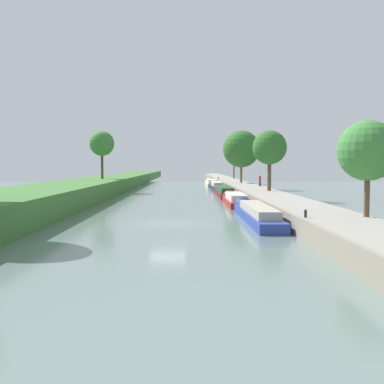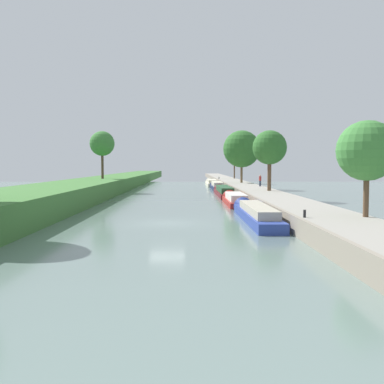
{
  "view_description": "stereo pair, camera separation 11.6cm",
  "coord_description": "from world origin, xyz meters",
  "px_view_note": "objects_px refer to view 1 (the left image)",
  "views": [
    {
      "loc": [
        1.38,
        -32.21,
        4.17
      ],
      "look_at": [
        1.97,
        20.64,
        1.0
      ],
      "focal_mm": 42.29,
      "sensor_mm": 36.0,
      "label": 1
    },
    {
      "loc": [
        1.5,
        -32.21,
        4.17
      ],
      "look_at": [
        1.97,
        20.64,
        1.0
      ],
      "focal_mm": 42.29,
      "sensor_mm": 36.0,
      "label": 2
    }
  ],
  "objects_px": {
    "narrowboat_cream": "(211,183)",
    "person_walking": "(260,180)",
    "mooring_bollard_near": "(306,214)",
    "mooring_bollard_far": "(219,178)",
    "narrowboat_blue": "(255,213)",
    "narrowboat_navy": "(216,186)",
    "narrowboat_red": "(235,200)",
    "narrowboat_maroon": "(223,191)"
  },
  "relations": [
    {
      "from": "narrowboat_navy",
      "to": "person_walking",
      "type": "bearing_deg",
      "value": -67.81
    },
    {
      "from": "narrowboat_maroon",
      "to": "narrowboat_navy",
      "type": "xyz_separation_m",
      "value": [
        0.05,
        15.63,
        0.01
      ]
    },
    {
      "from": "person_walking",
      "to": "narrowboat_maroon",
      "type": "bearing_deg",
      "value": -155.49
    },
    {
      "from": "narrowboat_maroon",
      "to": "mooring_bollard_near",
      "type": "bearing_deg",
      "value": -86.97
    },
    {
      "from": "narrowboat_blue",
      "to": "person_walking",
      "type": "relative_size",
      "value": 9.11
    },
    {
      "from": "narrowboat_maroon",
      "to": "mooring_bollard_far",
      "type": "relative_size",
      "value": 36.84
    },
    {
      "from": "narrowboat_blue",
      "to": "narrowboat_maroon",
      "type": "xyz_separation_m",
      "value": [
        -0.17,
        27.93,
        0.01
      ]
    },
    {
      "from": "narrowboat_red",
      "to": "person_walking",
      "type": "relative_size",
      "value": 6.71
    },
    {
      "from": "narrowboat_blue",
      "to": "narrowboat_cream",
      "type": "height_order",
      "value": "narrowboat_cream"
    },
    {
      "from": "narrowboat_blue",
      "to": "narrowboat_red",
      "type": "relative_size",
      "value": 1.36
    },
    {
      "from": "narrowboat_cream",
      "to": "person_walking",
      "type": "height_order",
      "value": "person_walking"
    },
    {
      "from": "narrowboat_cream",
      "to": "person_walking",
      "type": "relative_size",
      "value": 9.1
    },
    {
      "from": "person_walking",
      "to": "mooring_bollard_far",
      "type": "xyz_separation_m",
      "value": [
        -3.52,
        34.28,
        -0.65
      ]
    },
    {
      "from": "person_walking",
      "to": "mooring_bollard_far",
      "type": "bearing_deg",
      "value": 95.87
    },
    {
      "from": "narrowboat_navy",
      "to": "person_walking",
      "type": "distance_m",
      "value": 14.29
    },
    {
      "from": "mooring_bollard_far",
      "to": "narrowboat_cream",
      "type": "bearing_deg",
      "value": -107.23
    },
    {
      "from": "mooring_bollard_near",
      "to": "mooring_bollard_far",
      "type": "distance_m",
      "value": 72.57
    },
    {
      "from": "narrowboat_red",
      "to": "person_walking",
      "type": "bearing_deg",
      "value": 71.93
    },
    {
      "from": "mooring_bollard_far",
      "to": "narrowboat_red",
      "type": "bearing_deg",
      "value": -92.06
    },
    {
      "from": "narrowboat_blue",
      "to": "narrowboat_red",
      "type": "xyz_separation_m",
      "value": [
        -0.1,
        14.0,
        -0.04
      ]
    },
    {
      "from": "narrowboat_maroon",
      "to": "person_walking",
      "type": "height_order",
      "value": "person_walking"
    },
    {
      "from": "narrowboat_navy",
      "to": "narrowboat_cream",
      "type": "relative_size",
      "value": 0.91
    },
    {
      "from": "narrowboat_cream",
      "to": "mooring_bollard_far",
      "type": "xyz_separation_m",
      "value": [
        1.96,
        6.32,
        0.84
      ]
    },
    {
      "from": "narrowboat_navy",
      "to": "narrowboat_blue",
      "type": "bearing_deg",
      "value": -89.84
    },
    {
      "from": "narrowboat_cream",
      "to": "narrowboat_navy",
      "type": "bearing_deg",
      "value": -89.55
    },
    {
      "from": "person_walking",
      "to": "mooring_bollard_near",
      "type": "xyz_separation_m",
      "value": [
        -3.52,
        -38.29,
        -0.65
      ]
    },
    {
      "from": "narrowboat_blue",
      "to": "narrowboat_navy",
      "type": "distance_m",
      "value": 43.56
    },
    {
      "from": "narrowboat_blue",
      "to": "mooring_bollard_far",
      "type": "height_order",
      "value": "mooring_bollard_far"
    },
    {
      "from": "narrowboat_red",
      "to": "narrowboat_cream",
      "type": "height_order",
      "value": "narrowboat_cream"
    },
    {
      "from": "narrowboat_navy",
      "to": "mooring_bollard_near",
      "type": "height_order",
      "value": "mooring_bollard_near"
    },
    {
      "from": "narrowboat_maroon",
      "to": "narrowboat_cream",
      "type": "bearing_deg",
      "value": 90.12
    },
    {
      "from": "narrowboat_blue",
      "to": "mooring_bollard_far",
      "type": "bearing_deg",
      "value": 88.47
    },
    {
      "from": "narrowboat_navy",
      "to": "narrowboat_cream",
      "type": "xyz_separation_m",
      "value": [
        -0.12,
        14.79,
        -0.04
      ]
    },
    {
      "from": "narrowboat_blue",
      "to": "narrowboat_navy",
      "type": "relative_size",
      "value": 1.1
    },
    {
      "from": "narrowboat_red",
      "to": "mooring_bollard_near",
      "type": "relative_size",
      "value": 24.75
    },
    {
      "from": "narrowboat_maroon",
      "to": "narrowboat_cream",
      "type": "xyz_separation_m",
      "value": [
        -0.07,
        30.43,
        -0.03
      ]
    },
    {
      "from": "narrowboat_navy",
      "to": "mooring_bollard_near",
      "type": "relative_size",
      "value": 30.6
    },
    {
      "from": "narrowboat_red",
      "to": "mooring_bollard_far",
      "type": "distance_m",
      "value": 50.72
    },
    {
      "from": "narrowboat_red",
      "to": "mooring_bollard_far",
      "type": "bearing_deg",
      "value": 87.94
    },
    {
      "from": "person_walking",
      "to": "mooring_bollard_near",
      "type": "distance_m",
      "value": 38.46
    },
    {
      "from": "narrowboat_navy",
      "to": "narrowboat_red",
      "type": "bearing_deg",
      "value": -89.96
    },
    {
      "from": "narrowboat_blue",
      "to": "narrowboat_navy",
      "type": "xyz_separation_m",
      "value": [
        -0.12,
        43.56,
        0.02
      ]
    }
  ]
}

